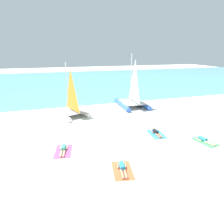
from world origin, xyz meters
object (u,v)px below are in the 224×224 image
Objects in this scene: sailboat_white at (71,108)px; sunbather_center_right at (156,132)px; sunbather_center_left at (122,168)px; sunbather_rightmost at (204,140)px; sailboat_blue at (132,99)px; towel_leftmost at (63,151)px; sunbather_leftmost at (63,149)px; towel_rightmost at (205,142)px; towel_center_left at (123,170)px; towel_center_right at (157,134)px.

sunbather_center_right is at bearing -68.43° from sailboat_white.
sunbather_center_left and sunbather_rightmost have the same top height.
sailboat_blue is 3.96× the size of sunbather_rightmost.
towel_leftmost is 7.47m from sunbather_center_right.
towel_leftmost is (-8.70, -8.73, -0.92)m from sailboat_blue.
towel_rightmost is at bearing 0.46° from sunbather_leftmost.
sunbather_center_right reaches higher than towel_leftmost.
towel_rightmost is at bearing -9.19° from towel_leftmost.
towel_center_left is at bearing -46.33° from towel_leftmost.
sunbather_rightmost is at bearing -38.73° from towel_center_right.
sunbather_leftmost is at bearing -133.94° from sailboat_blue.
towel_center_right is at bearing 41.45° from towel_center_left.
sailboat_white reaches higher than sunbather_rightmost.
sailboat_blue reaches higher than sunbather_center_right.
sunbather_center_left is (1.80, -10.67, -0.67)m from sailboat_white.
sunbather_rightmost is (7.08, 1.58, 0.00)m from sunbather_center_left.
towel_center_left is 0.14m from sunbather_center_left.
sailboat_white is 10.85m from sunbather_center_left.
sunbather_center_right reaches higher than towel_center_left.
sailboat_white is 7.66m from towel_leftmost.
sunbather_rightmost is at bearing -66.09° from sailboat_white.
towel_leftmost is 4.42m from sunbather_center_left.
sunbather_center_right is 1.00× the size of sunbather_rightmost.
sailboat_white is 3.46× the size of sunbather_rightmost.
sunbather_rightmost is (10.16, -1.65, 0.00)m from sunbather_leftmost.
sunbather_center_right and sunbather_rightmost have the same top height.
sunbather_leftmost is at bearing 170.44° from towel_rightmost.
towel_rightmost is 0.14m from sunbather_rightmost.
sunbather_rightmost is (1.48, -10.32, -0.79)m from sailboat_blue.
towel_center_right is 1.21× the size of sunbather_center_right.
towel_center_left is at bearing -177.50° from sunbather_rightmost.
towel_leftmost is 0.14m from sunbather_leftmost.
towel_center_left is 5.86m from sunbather_center_right.
sailboat_white is 12.73m from sunbather_rightmost.
sailboat_white is 2.85× the size of towel_leftmost.
sunbather_leftmost reaches higher than towel_rightmost.
sunbather_center_right is (7.44, 0.68, 0.13)m from towel_leftmost.
towel_rightmost is (8.90, -9.16, -0.80)m from sailboat_white.
sunbather_rightmost is at bearing 0.81° from sunbather_leftmost.
towel_center_right is at bearing 4.75° from towel_leftmost.
sunbather_leftmost is 1.00× the size of sunbather_center_left.
sailboat_blue is at bearing 81.13° from towel_center_right.
sailboat_white reaches higher than sunbather_center_right.
sailboat_white is 9.27m from towel_center_right.
towel_rightmost is (10.19, -1.65, 0.00)m from towel_leftmost.
sunbather_rightmost is at bearing 13.05° from towel_center_left.
towel_rightmost is (7.09, 1.51, -0.13)m from sunbather_center_left.
sunbather_center_right is at bearing 14.77° from sunbather_leftmost.
sunbather_center_left reaches higher than towel_center_right.
towel_leftmost is at bearing -169.68° from sunbather_center_right.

